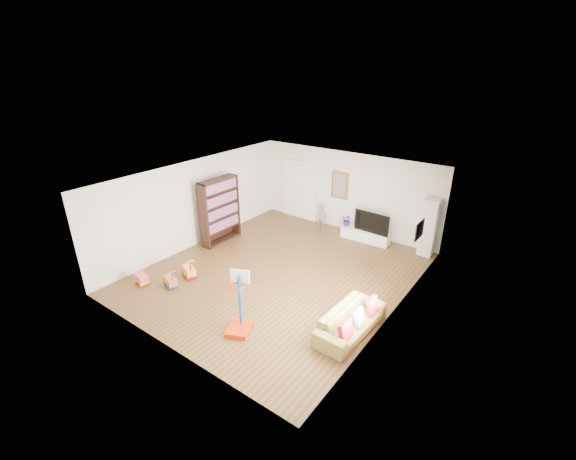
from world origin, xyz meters
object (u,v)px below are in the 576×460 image
Objects in this scene: basketball_hoop at (238,304)px; media_console at (365,235)px; bookshelf at (220,211)px; sofa at (351,321)px.

media_console is at bearing 64.72° from basketball_hoop.
bookshelf is (-3.77, -2.76, 0.86)m from media_console.
bookshelf reaches higher than basketball_hoop.
sofa is 1.35× the size of basketball_hoop.
bookshelf is at bearing -145.35° from media_console.
basketball_hoop is at bearing -93.27° from media_console.
basketball_hoop is (-0.18, -5.81, 0.52)m from media_console.
sofa reaches higher than media_console.
basketball_hoop is (-1.96, -1.40, 0.43)m from sofa.
basketball_hoop is at bearing -40.14° from bookshelf.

